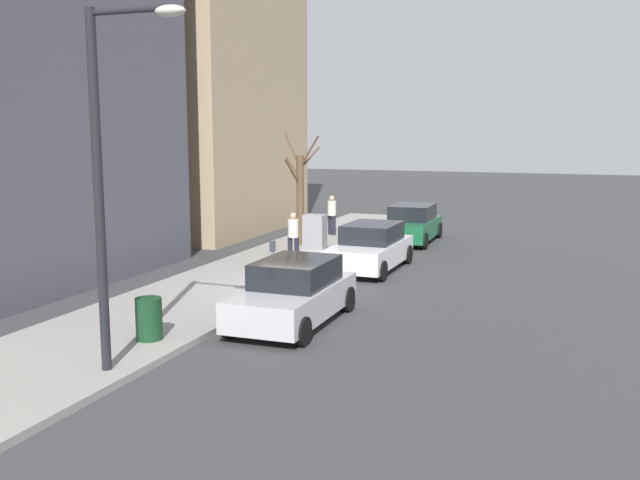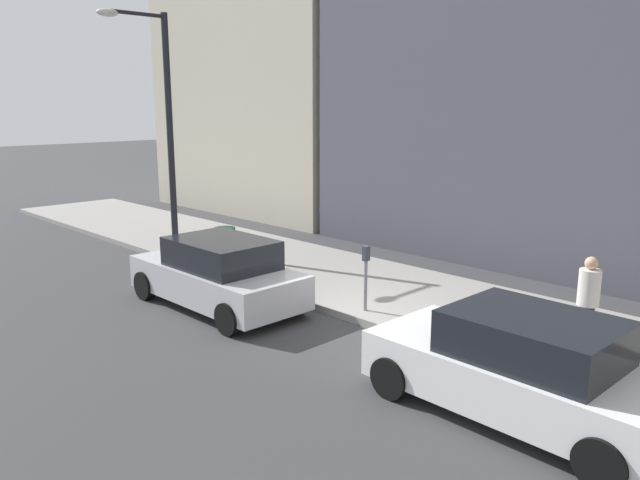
# 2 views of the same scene
# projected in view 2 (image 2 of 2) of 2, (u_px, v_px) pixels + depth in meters

# --- Properties ---
(ground_plane) EXTENTS (120.00, 120.00, 0.00)m
(ground_plane) POSITION_uv_depth(u_px,v_px,m) (349.00, 322.00, 12.50)
(ground_plane) COLOR #38383A
(sidewalk) EXTENTS (4.00, 36.00, 0.15)m
(sidewalk) POSITION_uv_depth(u_px,v_px,m) (410.00, 297.00, 13.86)
(sidewalk) COLOR gray
(sidewalk) RESTS_ON ground
(parked_car_white) EXTENTS (2.00, 4.24, 1.52)m
(parked_car_white) POSITION_uv_depth(u_px,v_px,m) (521.00, 368.00, 8.58)
(parked_car_white) COLOR white
(parked_car_white) RESTS_ON ground
(parked_car_silver) EXTENTS (1.92, 4.20, 1.52)m
(parked_car_silver) POSITION_uv_depth(u_px,v_px,m) (218.00, 274.00, 13.29)
(parked_car_silver) COLOR #B7B7BC
(parked_car_silver) RESTS_ON ground
(parking_meter) EXTENTS (0.14, 0.10, 1.35)m
(parking_meter) POSITION_uv_depth(u_px,v_px,m) (366.00, 271.00, 12.59)
(parking_meter) COLOR slate
(parking_meter) RESTS_ON sidewalk
(streetlamp) EXTENTS (1.97, 0.32, 6.50)m
(streetlamp) POSITION_uv_depth(u_px,v_px,m) (160.00, 114.00, 16.90)
(streetlamp) COLOR black
(streetlamp) RESTS_ON sidewalk
(trash_bin) EXTENTS (0.56, 0.56, 0.90)m
(trash_bin) POSITION_uv_depth(u_px,v_px,m) (225.00, 244.00, 16.73)
(trash_bin) COLOR #14381E
(trash_bin) RESTS_ON sidewalk
(pedestrian_midblock) EXTENTS (0.40, 0.36, 1.66)m
(pedestrian_midblock) POSITION_uv_depth(u_px,v_px,m) (588.00, 298.00, 10.48)
(pedestrian_midblock) COLOR #1E1E2D
(pedestrian_midblock) RESTS_ON sidewalk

